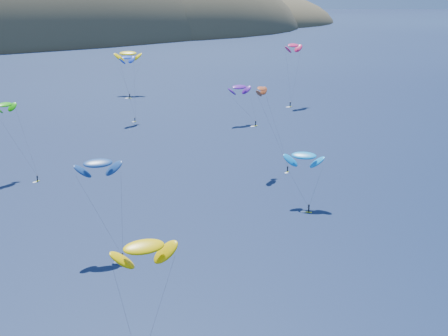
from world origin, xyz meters
name	(u,v)px	position (x,y,z in m)	size (l,w,h in m)	color
island	(2,47)	(39.40, 562.36, -10.74)	(730.00, 300.00, 210.00)	#3D3526
kitesurfer_2	(144,247)	(-35.78, 34.18, 15.47)	(9.73, 9.78, 18.13)	#C5DD18
kitesurfer_3	(5,105)	(-36.59, 128.81, 19.47)	(8.97, 13.39, 21.46)	#C5DD18
kitesurfer_4	(127,58)	(16.40, 177.27, 23.40)	(8.32, 8.16, 25.56)	#C5DD18
kitesurfer_5	(304,156)	(19.69, 71.14, 11.92)	(9.54, 11.09, 14.49)	#C5DD18
kitesurfer_6	(239,87)	(50.04, 152.36, 13.32)	(9.24, 10.19, 15.89)	#C5DD18
kitesurfer_8	(293,45)	(87.89, 172.28, 24.53)	(10.55, 9.12, 27.29)	#C5DD18
kitesurfer_9	(261,89)	(25.52, 99.19, 22.96)	(9.38, 9.62, 24.83)	#C5DD18
kitesurfer_10	(98,163)	(-30.72, 69.48, 17.92)	(9.26, 10.79, 20.38)	#C5DD18
kitesurfer_11	(128,53)	(36.41, 229.32, 18.39)	(13.18, 17.81, 21.75)	#C5DD18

